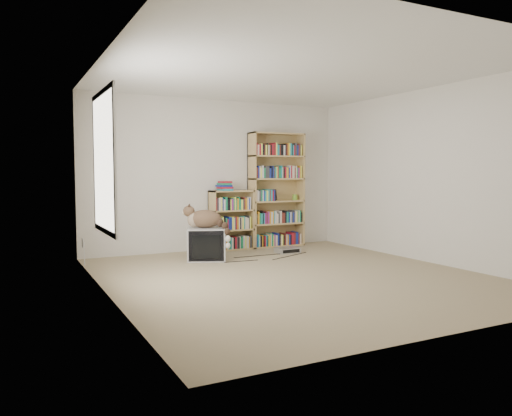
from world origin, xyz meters
name	(u,v)px	position (x,y,z in m)	size (l,w,h in m)	color
floor	(294,276)	(0.00, 0.00, 0.00)	(4.50, 5.00, 0.01)	tan
wall_back	(217,175)	(0.00, 2.50, 1.25)	(4.50, 0.02, 2.50)	silver
wall_front	(460,177)	(0.00, -2.50, 1.25)	(4.50, 0.02, 2.50)	silver
wall_left	(106,176)	(-2.25, 0.00, 1.25)	(0.02, 5.00, 2.50)	silver
wall_right	(429,175)	(2.25, 0.00, 1.25)	(0.02, 5.00, 2.50)	silver
ceiling	(295,73)	(0.00, 0.00, 2.50)	(4.50, 5.00, 0.02)	white
window	(104,162)	(-2.24, 0.20, 1.40)	(0.02, 1.22, 1.52)	white
crt_tv	(207,244)	(-0.53, 1.60, 0.24)	(0.70, 0.67, 0.48)	#AFAEB1
cat	(208,221)	(-0.53, 1.56, 0.58)	(0.66, 0.73, 0.59)	#322014
bookcase_tall	(276,193)	(1.06, 2.36, 0.93)	(0.99, 0.30, 1.98)	tan
bookcase_short	(231,222)	(0.20, 2.36, 0.46)	(0.72, 0.30, 1.00)	tan
book_stack	(225,186)	(0.07, 2.32, 1.07)	(0.22, 0.29, 0.15)	#A41525
green_mug	(295,197)	(1.43, 2.34, 0.86)	(0.09, 0.09, 0.10)	#73AA30
framed_print	(273,195)	(1.04, 2.44, 0.90)	(0.14, 0.01, 0.19)	black
dvd_player	(287,250)	(0.87, 1.64, 0.04)	(0.37, 0.26, 0.08)	#B0AFB4
wall_outlet	(83,243)	(-2.24, 1.95, 0.32)	(0.01, 0.08, 0.13)	silver
floor_cables	(259,258)	(0.22, 1.38, 0.00)	(1.20, 0.70, 0.01)	black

